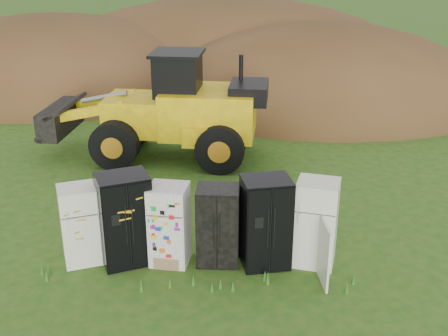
% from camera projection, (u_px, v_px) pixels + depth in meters
% --- Properties ---
extents(ground, '(120.00, 120.00, 0.00)m').
position_uv_depth(ground, '(199.00, 261.00, 11.56)').
color(ground, '#225416').
rests_on(ground, ground).
extents(fridge_leftmost, '(0.92, 0.90, 1.64)m').
position_uv_depth(fridge_leftmost, '(80.00, 225.00, 11.31)').
color(fridge_leftmost, white).
rests_on(fridge_leftmost, ground).
extents(fridge_black_side, '(1.22, 1.10, 1.91)m').
position_uv_depth(fridge_black_side, '(125.00, 219.00, 11.24)').
color(fridge_black_side, black).
rests_on(fridge_black_side, ground).
extents(fridge_sticker, '(0.84, 0.79, 1.69)m').
position_uv_depth(fridge_sticker, '(169.00, 225.00, 11.26)').
color(fridge_sticker, white).
rests_on(fridge_sticker, ground).
extents(fridge_dark_mid, '(0.87, 0.72, 1.65)m').
position_uv_depth(fridge_dark_mid, '(218.00, 225.00, 11.28)').
color(fridge_dark_mid, black).
rests_on(fridge_dark_mid, ground).
extents(fridge_black_right, '(1.07, 0.94, 1.87)m').
position_uv_depth(fridge_black_right, '(266.00, 222.00, 11.16)').
color(fridge_black_right, black).
rests_on(fridge_black_right, ground).
extents(fridge_open_door, '(0.98, 0.94, 1.80)m').
position_uv_depth(fridge_open_door, '(316.00, 223.00, 11.22)').
color(fridge_open_door, white).
rests_on(fridge_open_door, ground).
extents(wheel_loader, '(6.86, 3.31, 3.21)m').
position_uv_depth(wheel_loader, '(152.00, 105.00, 16.61)').
color(wheel_loader, yellow).
rests_on(wheel_loader, ground).
extents(dirt_mound_right, '(13.30, 9.75, 6.44)m').
position_uv_depth(dirt_mound_right, '(321.00, 103.00, 22.82)').
color(dirt_mound_right, '#483117').
rests_on(dirt_mound_right, ground).
extents(dirt_mound_left, '(14.81, 11.11, 6.43)m').
position_uv_depth(dirt_mound_left, '(58.00, 87.00, 25.32)').
color(dirt_mound_left, '#483117').
rests_on(dirt_mound_left, ground).
extents(dirt_mound_back, '(18.89, 12.59, 7.29)m').
position_uv_depth(dirt_mound_back, '(227.00, 72.00, 28.16)').
color(dirt_mound_back, '#483117').
rests_on(dirt_mound_back, ground).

